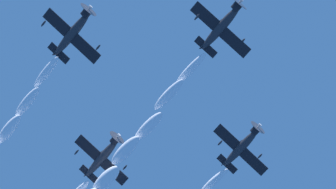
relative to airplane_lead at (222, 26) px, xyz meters
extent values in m
ellipsoid|color=#232328|center=(-0.23, -0.12, -0.05)|extent=(6.69, 5.02, 2.43)
cylinder|color=black|center=(2.55, 1.43, 0.46)|extent=(1.66, 1.72, 1.60)
cone|color=white|center=(3.15, 1.76, 0.56)|extent=(1.03, 0.97, 0.80)
cylinder|color=#3F3F47|center=(3.01, 1.68, 0.54)|extent=(1.94, 2.67, 3.24)
cube|color=black|center=(-0.43, -0.15, -0.24)|extent=(5.19, 7.86, 4.23)
ellipsoid|color=#232328|center=(-2.60, 3.15, 1.64)|extent=(0.99, 0.79, 0.47)
ellipsoid|color=#232328|center=(1.75, -3.44, -2.12)|extent=(0.99, 0.79, 0.47)
cube|color=black|center=(-2.89, -1.63, -0.48)|extent=(2.23, 3.05, 1.62)
cube|color=#232328|center=(-2.90, -1.90, -0.02)|extent=(1.43, 1.08, 1.26)
ellipsoid|color=#1E232D|center=(0.09, -0.17, 0.39)|extent=(1.88, 1.65, 1.15)
ellipsoid|color=#232328|center=(-18.11, 5.46, 0.44)|extent=(6.73, 4.99, 2.28)
cylinder|color=black|center=(-15.31, 7.01, 0.86)|extent=(1.65, 1.74, 1.59)
cone|color=white|center=(-14.71, 7.35, 0.95)|extent=(1.03, 0.98, 0.79)
cylinder|color=#3F3F47|center=(-14.85, 7.27, 0.93)|extent=(1.90, 2.72, 3.26)
cube|color=black|center=(-18.31, 5.44, 0.25)|extent=(5.17, 7.81, 4.31)
ellipsoid|color=#232328|center=(-20.43, 8.72, 2.20)|extent=(1.00, 0.79, 0.45)
ellipsoid|color=#232328|center=(-16.19, 2.15, -1.69)|extent=(1.00, 0.79, 0.45)
cube|color=black|center=(-20.77, 3.95, 0.08)|extent=(2.22, 3.03, 1.64)
cube|color=#232328|center=(-20.77, 3.68, 0.54)|extent=(1.42, 1.10, 1.23)
ellipsoid|color=#1E232D|center=(-17.78, 5.42, 0.87)|extent=(1.88, 1.65, 1.12)
ellipsoid|color=#232328|center=(-3.54, -18.33, 0.62)|extent=(6.66, 5.04, 2.54)
cylinder|color=black|center=(-0.76, -16.79, 1.19)|extent=(1.67, 1.71, 1.62)
cone|color=white|center=(-0.17, -16.46, 1.31)|extent=(1.03, 0.97, 0.81)
cylinder|color=#3F3F47|center=(-0.31, -16.53, 1.28)|extent=(1.98, 2.64, 3.23)
cube|color=black|center=(-3.73, -18.36, 0.43)|extent=(5.19, 7.88, 4.24)
ellipsoid|color=#232328|center=(-5.94, -15.08, 2.30)|extent=(0.99, 0.80, 0.49)
ellipsoid|color=#232328|center=(-1.53, -21.63, -1.44)|extent=(0.99, 0.80, 0.49)
cube|color=black|center=(-6.19, -19.83, 0.13)|extent=(2.22, 3.06, 1.63)
cube|color=#232328|center=(-6.21, -20.11, 0.59)|extent=(1.44, 1.07, 1.28)
ellipsoid|color=#1E232D|center=(-3.23, -18.38, 1.07)|extent=(1.88, 1.65, 1.18)
ellipsoid|color=#232328|center=(-21.69, -13.33, -0.04)|extent=(6.68, 5.00, 2.51)
cylinder|color=black|center=(-18.92, -11.79, 0.51)|extent=(1.67, 1.70, 1.60)
cone|color=white|center=(-18.32, -11.46, 0.63)|extent=(1.03, 0.96, 0.80)
cylinder|color=#3F3F47|center=(-18.46, -11.53, 0.60)|extent=(1.95, 2.63, 3.20)
cube|color=black|center=(-21.89, -13.36, -0.23)|extent=(5.24, 7.95, 4.03)
ellipsoid|color=#232328|center=(-24.09, -10.02, 1.54)|extent=(0.99, 0.79, 0.48)
ellipsoid|color=#232328|center=(-19.68, -16.69, -2.00)|extent=(0.99, 0.79, 0.48)
cube|color=black|center=(-24.34, -14.83, -0.51)|extent=(2.24, 3.08, 1.55)
cube|color=#232328|center=(-24.37, -15.10, -0.05)|extent=(1.43, 1.05, 1.28)
ellipsoid|color=#1E232D|center=(-21.39, -13.37, 0.41)|extent=(1.88, 1.64, 1.16)
ellipsoid|color=white|center=(-5.94, -3.14, -1.02)|extent=(5.96, 3.95, 2.00)
ellipsoid|color=white|center=(-9.53, -5.52, -1.78)|extent=(6.09, 4.15, 2.21)
ellipsoid|color=white|center=(-14.16, -7.62, -2.62)|extent=(6.23, 4.35, 2.42)
ellipsoid|color=white|center=(-17.85, -10.27, -3.15)|extent=(6.36, 4.56, 2.63)
ellipsoid|color=white|center=(-22.20, -12.44, -4.10)|extent=(6.49, 4.76, 2.85)
ellipsoid|color=white|center=(-23.50, 2.48, -0.51)|extent=(5.96, 3.95, 2.00)
ellipsoid|color=white|center=(-8.86, -21.27, -0.38)|extent=(5.96, 3.95, 2.00)
ellipsoid|color=white|center=(-13.20, -23.52, -1.09)|extent=(6.09, 4.15, 2.21)
ellipsoid|color=white|center=(-17.19, -25.69, -1.80)|extent=(6.23, 4.35, 2.42)
camera|label=1|loc=(36.82, -10.97, -79.71)|focal=76.48mm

